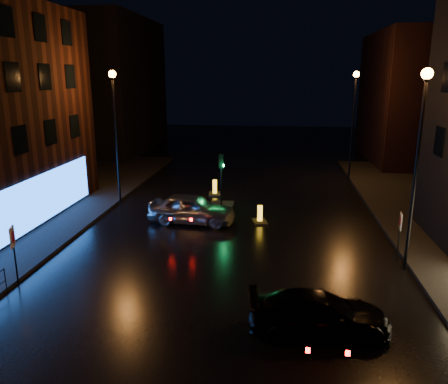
{
  "coord_description": "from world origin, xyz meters",
  "views": [
    {
      "loc": [
        2.17,
        -12.12,
        8.1
      ],
      "look_at": [
        -0.23,
        7.45,
        2.8
      ],
      "focal_mm": 35.0,
      "sensor_mm": 36.0,
      "label": 1
    }
  ],
  "objects_px": {
    "bollard_far": "(215,191)",
    "road_sign_left": "(13,242)",
    "road_sign_right": "(400,225)",
    "bollard_near": "(260,219)",
    "traffic_signal": "(221,200)",
    "dark_sedan": "(319,313)",
    "silver_hatchback": "(192,209)"
  },
  "relations": [
    {
      "from": "bollard_near",
      "to": "bollard_far",
      "type": "relative_size",
      "value": 0.98
    },
    {
      "from": "bollard_far",
      "to": "road_sign_left",
      "type": "distance_m",
      "value": 15.64
    },
    {
      "from": "silver_hatchback",
      "to": "dark_sedan",
      "type": "height_order",
      "value": "silver_hatchback"
    },
    {
      "from": "road_sign_left",
      "to": "road_sign_right",
      "type": "height_order",
      "value": "road_sign_left"
    },
    {
      "from": "bollard_near",
      "to": "road_sign_right",
      "type": "xyz_separation_m",
      "value": [
        6.37,
        -4.53,
        1.45
      ]
    },
    {
      "from": "silver_hatchback",
      "to": "road_sign_right",
      "type": "bearing_deg",
      "value": -106.79
    },
    {
      "from": "bollard_near",
      "to": "bollard_far",
      "type": "bearing_deg",
      "value": 108.63
    },
    {
      "from": "silver_hatchback",
      "to": "bollard_near",
      "type": "distance_m",
      "value": 3.88
    },
    {
      "from": "bollard_far",
      "to": "road_sign_right",
      "type": "distance_m",
      "value": 14.11
    },
    {
      "from": "bollard_far",
      "to": "road_sign_right",
      "type": "xyz_separation_m",
      "value": [
        9.74,
        -10.1,
        1.43
      ]
    },
    {
      "from": "bollard_far",
      "to": "bollard_near",
      "type": "bearing_deg",
      "value": -64.83
    },
    {
      "from": "dark_sedan",
      "to": "bollard_near",
      "type": "relative_size",
      "value": 3.61
    },
    {
      "from": "dark_sedan",
      "to": "bollard_near",
      "type": "distance_m",
      "value": 10.99
    },
    {
      "from": "road_sign_right",
      "to": "traffic_signal",
      "type": "bearing_deg",
      "value": -30.09
    },
    {
      "from": "silver_hatchback",
      "to": "road_sign_left",
      "type": "distance_m",
      "value": 9.98
    },
    {
      "from": "road_sign_right",
      "to": "bollard_near",
      "type": "bearing_deg",
      "value": -27.03
    },
    {
      "from": "traffic_signal",
      "to": "bollard_far",
      "type": "distance_m",
      "value": 3.15
    },
    {
      "from": "traffic_signal",
      "to": "bollard_near",
      "type": "height_order",
      "value": "traffic_signal"
    },
    {
      "from": "silver_hatchback",
      "to": "traffic_signal",
      "type": "bearing_deg",
      "value": -17.62
    },
    {
      "from": "dark_sedan",
      "to": "road_sign_right",
      "type": "height_order",
      "value": "road_sign_right"
    },
    {
      "from": "bollard_near",
      "to": "dark_sedan",
      "type": "bearing_deg",
      "value": -90.16
    },
    {
      "from": "road_sign_right",
      "to": "silver_hatchback",
      "type": "bearing_deg",
      "value": -13.05
    },
    {
      "from": "traffic_signal",
      "to": "silver_hatchback",
      "type": "distance_m",
      "value": 3.35
    },
    {
      "from": "silver_hatchback",
      "to": "dark_sedan",
      "type": "bearing_deg",
      "value": -144.19
    },
    {
      "from": "dark_sedan",
      "to": "road_sign_left",
      "type": "relative_size",
      "value": 1.88
    },
    {
      "from": "traffic_signal",
      "to": "road_sign_right",
      "type": "height_order",
      "value": "traffic_signal"
    },
    {
      "from": "road_sign_left",
      "to": "bollard_near",
      "type": "bearing_deg",
      "value": 24.03
    },
    {
      "from": "traffic_signal",
      "to": "road_sign_right",
      "type": "distance_m",
      "value": 11.43
    },
    {
      "from": "bollard_near",
      "to": "road_sign_left",
      "type": "relative_size",
      "value": 0.52
    },
    {
      "from": "dark_sedan",
      "to": "bollard_near",
      "type": "height_order",
      "value": "dark_sedan"
    },
    {
      "from": "dark_sedan",
      "to": "silver_hatchback",
      "type": "bearing_deg",
      "value": 25.51
    },
    {
      "from": "traffic_signal",
      "to": "road_sign_right",
      "type": "relative_size",
      "value": 1.55
    }
  ]
}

